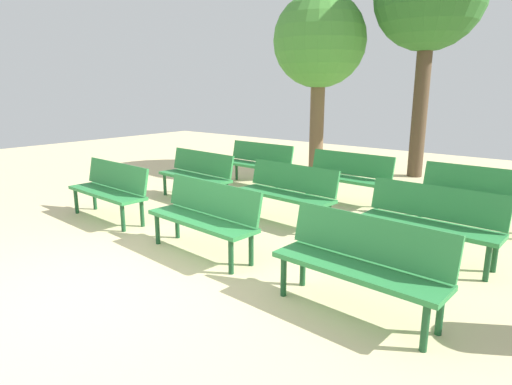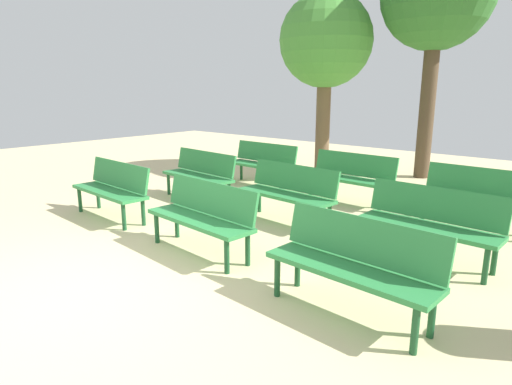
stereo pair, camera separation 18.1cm
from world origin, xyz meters
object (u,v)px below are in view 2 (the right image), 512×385
at_px(bench_r2_c0, 262,161).
at_px(tree_0, 326,42).
at_px(bench_r2_c2, 479,194).
at_px(bench_r1_c0, 200,172).
at_px(bench_r2_c1, 351,175).
at_px(bench_r0_c0, 113,186).
at_px(bench_r1_c1, 289,190).
at_px(bench_r0_c2, 354,260).
at_px(bench_r0_c1, 203,213).
at_px(bench_r1_c2, 430,220).

height_order(bench_r2_c0, tree_0, tree_0).
bearing_deg(bench_r2_c2, bench_r1_c0, -159.37).
distance_m(bench_r1_c0, bench_r2_c1, 2.72).
bearing_deg(tree_0, bench_r0_c0, -92.26).
bearing_deg(bench_r2_c2, bench_r0_c0, -142.97).
xyz_separation_m(bench_r1_c1, bench_r2_c2, (2.25, 1.60, 0.00)).
relative_size(bench_r0_c2, bench_r2_c0, 1.01).
bearing_deg(bench_r2_c2, tree_0, 151.42).
xyz_separation_m(bench_r1_c1, bench_r2_c1, (0.13, 1.67, 0.00)).
xyz_separation_m(bench_r0_c1, bench_r2_c2, (2.29, 3.30, 0.00)).
bearing_deg(bench_r2_c0, bench_r0_c0, -92.27).
relative_size(bench_r1_c1, bench_r1_c2, 1.01).
relative_size(bench_r2_c1, bench_r2_c2, 1.00).
xyz_separation_m(bench_r1_c0, bench_r2_c0, (0.08, 1.66, 0.00)).
height_order(bench_r0_c1, bench_r1_c2, same).
xyz_separation_m(bench_r0_c0, bench_r2_c1, (2.35, 3.29, 0.00)).
height_order(bench_r1_c2, bench_r2_c2, same).
bearing_deg(bench_r2_c1, bench_r2_c2, 0.01).
xyz_separation_m(bench_r0_c0, bench_r1_c2, (4.41, 1.46, 0.00)).
bearing_deg(bench_r1_c0, bench_r1_c1, 2.11).
distance_m(bench_r0_c0, tree_0, 6.21).
distance_m(bench_r0_c0, bench_r1_c0, 1.71).
bearing_deg(bench_r2_c0, bench_r1_c2, -22.85).
relative_size(bench_r1_c2, bench_r2_c1, 1.00).
bearing_deg(bench_r1_c2, bench_r1_c1, 177.58).
bearing_deg(bench_r1_c1, bench_r1_c0, -178.47).
relative_size(bench_r1_c2, tree_0, 0.38).
bearing_deg(bench_r0_c2, bench_r0_c0, 179.80).
relative_size(bench_r2_c0, bench_r2_c2, 1.00).
bearing_deg(bench_r1_c1, bench_r0_c2, -37.32).
height_order(bench_r0_c0, bench_r1_c0, same).
xyz_separation_m(bench_r2_c1, bench_r2_c2, (2.13, -0.07, 0.00)).
distance_m(bench_r0_c1, tree_0, 6.59).
bearing_deg(bench_r2_c2, bench_r0_c2, -91.05).
distance_m(bench_r1_c2, bench_r2_c1, 2.75).
bearing_deg(bench_r1_c2, bench_r2_c0, 157.19).
bearing_deg(bench_r0_c2, tree_0, 127.67).
relative_size(bench_r1_c0, bench_r2_c1, 1.01).
distance_m(bench_r1_c0, bench_r2_c0, 1.66).
bearing_deg(bench_r1_c1, bench_r2_c1, 89.50).
relative_size(bench_r0_c0, bench_r0_c1, 0.99).
xyz_separation_m(bench_r0_c1, bench_r0_c2, (2.15, -0.14, 0.00)).
bearing_deg(bench_r1_c2, bench_r1_c0, 178.43).
relative_size(bench_r0_c1, tree_0, 0.39).
xyz_separation_m(bench_r1_c2, bench_r2_c2, (0.07, 1.75, 0.00)).
bearing_deg(bench_r0_c2, bench_r0_c1, 179.07).
bearing_deg(bench_r1_c1, bench_r1_c2, -0.21).
xyz_separation_m(bench_r2_c1, tree_0, (-2.13, 2.38, 2.54)).
bearing_deg(tree_0, bench_r1_c0, -91.15).
bearing_deg(bench_r2_c2, bench_r1_c1, -143.27).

